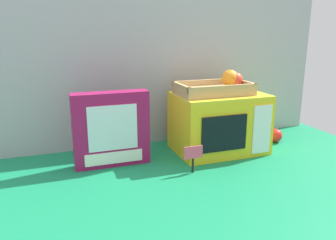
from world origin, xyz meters
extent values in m
plane|color=#147A4C|center=(0.00, 0.00, 0.00)|extent=(1.70, 1.70, 0.00)
cube|color=#A0A3A8|center=(0.00, 0.24, 0.38)|extent=(1.61, 0.03, 0.76)
cube|color=yellow|center=(0.22, 0.03, 0.12)|extent=(0.36, 0.26, 0.23)
cube|color=yellow|center=(0.22, 0.03, 0.24)|extent=(0.36, 0.26, 0.01)
cube|color=black|center=(0.17, -0.10, 0.12)|extent=(0.19, 0.01, 0.14)
cube|color=white|center=(0.34, -0.10, 0.12)|extent=(0.08, 0.01, 0.19)
cube|color=tan|center=(0.19, 0.03, 0.26)|extent=(0.29, 0.18, 0.02)
cube|color=tan|center=(0.19, -0.05, 0.28)|extent=(0.29, 0.01, 0.02)
cube|color=tan|center=(0.19, 0.11, 0.28)|extent=(0.29, 0.01, 0.02)
cube|color=tan|center=(0.05, 0.03, 0.28)|extent=(0.01, 0.18, 0.02)
cube|color=tan|center=(0.33, 0.03, 0.28)|extent=(0.01, 0.18, 0.02)
sphere|color=#E04228|center=(0.29, 0.04, 0.30)|extent=(0.06, 0.06, 0.06)
sphere|color=orange|center=(0.27, 0.05, 0.30)|extent=(0.07, 0.07, 0.07)
cube|color=#99144C|center=(-0.23, 0.02, 0.14)|extent=(0.28, 0.06, 0.28)
cube|color=silver|center=(-0.23, -0.01, 0.15)|extent=(0.18, 0.00, 0.17)
cube|color=white|center=(-0.23, -0.01, 0.04)|extent=(0.21, 0.00, 0.04)
cylinder|color=black|center=(0.02, -0.15, 0.03)|extent=(0.01, 0.01, 0.06)
cube|color=#F44C6B|center=(0.02, -0.15, 0.08)|extent=(0.07, 0.00, 0.05)
sphere|color=red|center=(0.51, 0.04, 0.03)|extent=(0.06, 0.06, 0.06)
camera|label=1|loc=(-0.44, -1.18, 0.50)|focal=36.30mm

